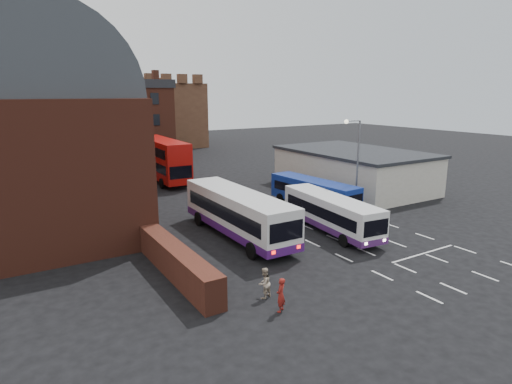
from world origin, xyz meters
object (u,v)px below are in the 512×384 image
bus_white_inbound (331,211)px  street_lamp (355,157)px  bus_white_outbound (238,211)px  pedestrian_beige (264,283)px  pedestrian_red (281,295)px  bus_red_double (162,159)px  bus_blue (314,192)px

bus_white_inbound → street_lamp: 7.20m
bus_white_outbound → pedestrian_beige: (-3.58, -9.19, -1.16)m
bus_white_inbound → pedestrian_red: bearing=44.0°
bus_white_outbound → pedestrian_red: bearing=-108.5°
bus_white_inbound → pedestrian_red: (-10.22, -8.10, -0.75)m
bus_white_outbound → pedestrian_red: (-3.67, -10.79, -1.11)m
bus_white_outbound → street_lamp: bearing=2.9°
bus_red_double → street_lamp: bearing=115.6°
bus_white_inbound → pedestrian_beige: 12.07m
bus_red_double → street_lamp: (9.82, -21.86, 2.27)m
bus_white_outbound → pedestrian_red: size_ratio=7.15×
bus_red_double → bus_white_inbound: bearing=101.1°
pedestrian_red → pedestrian_beige: 1.61m
street_lamp → pedestrian_red: size_ratio=4.75×
bus_blue → pedestrian_red: size_ratio=5.71×
pedestrian_beige → bus_blue: bearing=-153.9°
pedestrian_red → bus_blue: bearing=-167.8°
bus_white_inbound → pedestrian_red: size_ratio=5.93×
pedestrian_beige → pedestrian_red: bearing=69.9°
bus_blue → bus_red_double: bus_red_double is taller
bus_red_double → pedestrian_red: bearing=81.3°
pedestrian_beige → bus_white_outbound: bearing=-128.2°
bus_red_double → pedestrian_red: bus_red_double is taller
bus_blue → pedestrian_red: 19.44m
bus_white_inbound → pedestrian_beige: size_ratio=6.25×
bus_blue → pedestrian_beige: bearing=38.5°
bus_blue → pedestrian_red: bearing=41.8°
bus_red_double → pedestrian_beige: bearing=81.0°
bus_red_double → pedestrian_beige: bus_red_double is taller
street_lamp → pedestrian_beige: size_ratio=5.01×
bus_blue → street_lamp: size_ratio=1.20×
pedestrian_red → street_lamp: bearing=-178.4°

